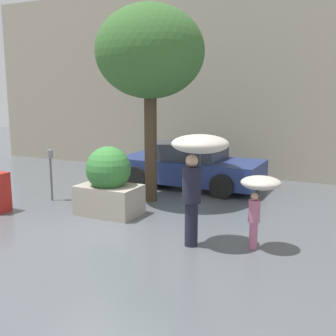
{
  "coord_description": "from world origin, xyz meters",
  "views": [
    {
      "loc": [
        4.53,
        -6.48,
        2.74
      ],
      "look_at": [
        0.62,
        1.6,
        1.05
      ],
      "focal_mm": 45.0,
      "sensor_mm": 36.0,
      "label": 1
    }
  ],
  "objects_px": {
    "planter_box": "(109,183)",
    "street_tree": "(150,53)",
    "person_child": "(259,191)",
    "person_adult": "(198,159)",
    "parking_meter": "(50,164)",
    "parked_car_near": "(190,166)"
  },
  "relations": [
    {
      "from": "street_tree",
      "to": "parking_meter",
      "type": "relative_size",
      "value": 3.69
    },
    {
      "from": "person_child",
      "to": "parking_meter",
      "type": "bearing_deg",
      "value": 161.26
    },
    {
      "from": "planter_box",
      "to": "street_tree",
      "type": "bearing_deg",
      "value": 78.9
    },
    {
      "from": "person_adult",
      "to": "person_child",
      "type": "xyz_separation_m",
      "value": [
        1.02,
        0.27,
        -0.51
      ]
    },
    {
      "from": "planter_box",
      "to": "street_tree",
      "type": "distance_m",
      "value": 3.2
    },
    {
      "from": "planter_box",
      "to": "person_child",
      "type": "bearing_deg",
      "value": -10.15
    },
    {
      "from": "parking_meter",
      "to": "person_child",
      "type": "bearing_deg",
      "value": -10.32
    },
    {
      "from": "street_tree",
      "to": "parking_meter",
      "type": "xyz_separation_m",
      "value": [
        -2.23,
        -1.07,
        -2.65
      ]
    },
    {
      "from": "person_adult",
      "to": "person_child",
      "type": "distance_m",
      "value": 1.18
    },
    {
      "from": "person_child",
      "to": "parked_car_near",
      "type": "bearing_deg",
      "value": 118.45
    },
    {
      "from": "planter_box",
      "to": "parked_car_near",
      "type": "bearing_deg",
      "value": 80.46
    },
    {
      "from": "planter_box",
      "to": "person_adult",
      "type": "relative_size",
      "value": 0.77
    },
    {
      "from": "person_adult",
      "to": "parked_car_near",
      "type": "xyz_separation_m",
      "value": [
        -1.9,
        4.17,
        -0.97
      ]
    },
    {
      "from": "person_adult",
      "to": "street_tree",
      "type": "height_order",
      "value": "street_tree"
    },
    {
      "from": "parking_meter",
      "to": "street_tree",
      "type": "bearing_deg",
      "value": 25.6
    },
    {
      "from": "person_adult",
      "to": "parked_car_near",
      "type": "height_order",
      "value": "person_adult"
    },
    {
      "from": "person_child",
      "to": "street_tree",
      "type": "xyz_separation_m",
      "value": [
        -3.19,
        2.06,
        2.52
      ]
    },
    {
      "from": "planter_box",
      "to": "parking_meter",
      "type": "xyz_separation_m",
      "value": [
        -1.95,
        0.37,
        0.2
      ]
    },
    {
      "from": "person_adult",
      "to": "parking_meter",
      "type": "height_order",
      "value": "person_adult"
    },
    {
      "from": "planter_box",
      "to": "person_child",
      "type": "xyz_separation_m",
      "value": [
        3.47,
        -0.62,
        0.33
      ]
    },
    {
      "from": "parked_car_near",
      "to": "planter_box",
      "type": "bearing_deg",
      "value": 170.61
    },
    {
      "from": "planter_box",
      "to": "street_tree",
      "type": "height_order",
      "value": "street_tree"
    }
  ]
}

